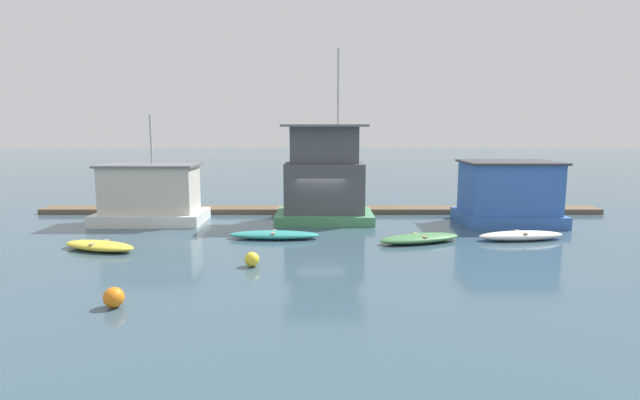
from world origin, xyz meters
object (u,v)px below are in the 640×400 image
Objects in this scene: mooring_post_near_right at (322,201)px; mooring_post_far_left at (520,201)px; houseboat_blue at (508,194)px; buoy_orange at (113,297)px; buoy_yellow at (251,259)px; houseboat_green at (324,180)px; dinghy_green at (419,238)px; mooring_post_far_right at (171,201)px; dinghy_teal at (273,235)px; dinghy_white at (520,235)px; houseboat_white at (150,196)px; dinghy_yellow at (98,246)px.

mooring_post_far_left is at bearing 0.00° from mooring_post_near_right.
houseboat_blue reaches higher than mooring_post_near_right.
buoy_yellow is at bearing 51.38° from buoy_orange.
houseboat_green reaches higher than buoy_orange.
dinghy_green is 2.42× the size of mooring_post_far_right.
buoy_orange is (-3.81, -8.97, 0.11)m from dinghy_teal.
dinghy_green is 10.19m from mooring_post_far_left.
dinghy_white is 2.52× the size of mooring_post_far_left.
dinghy_teal is (7.04, -3.98, -1.29)m from houseboat_white.
dinghy_white reaches higher than dinghy_yellow.
houseboat_green reaches higher than dinghy_white.
dinghy_yellow is (-19.47, -5.94, -1.42)m from houseboat_blue.
dinghy_yellow is 13.92m from dinghy_green.
mooring_post_far_left is (21.05, 2.30, -0.65)m from houseboat_white.
dinghy_green is (13.70, -4.74, -1.28)m from houseboat_white.
houseboat_green is 10.44m from dinghy_white.
mooring_post_far_right is at bearing 136.48° from dinghy_teal.
dinghy_yellow is at bearing -174.04° from dinghy_green.
houseboat_blue reaches higher than dinghy_white.
mooring_post_far_right is at bearing 172.34° from houseboat_blue.
mooring_post_far_left is at bearing 8.62° from houseboat_green.
mooring_post_far_left is (7.35, 7.03, 0.63)m from dinghy_green.
buoy_yellow is (-7.05, -3.94, 0.08)m from dinghy_green.
houseboat_green is 2.25× the size of dinghy_white.
mooring_post_far_right is 20.61m from mooring_post_far_left.
houseboat_blue is 1.22× the size of dinghy_teal.
houseboat_green is at bearing 65.35° from buoy_orange.
buoy_orange is at bearing -141.67° from houseboat_blue.
dinghy_green is 6.92× the size of buoy_orange.
dinghy_yellow is at bearing -174.10° from dinghy_white.
mooring_post_near_right is at bearing 0.00° from mooring_post_far_right.
dinghy_teal is 7.08× the size of buoy_orange.
dinghy_white is (18.47, -4.26, -1.26)m from houseboat_white.
houseboat_green is 5.57× the size of mooring_post_near_right.
houseboat_green is 2.26× the size of dinghy_green.
dinghy_green is 2.51× the size of mooring_post_far_left.
dinghy_green is at bearing -136.25° from mooring_post_far_left.
mooring_post_far_left is at bearing 55.72° from houseboat_blue.
houseboat_white is at bearing 104.04° from buoy_orange.
dinghy_green is 13.30m from buoy_orange.
houseboat_white is at bearing 150.54° from dinghy_teal.
houseboat_white is 3.41× the size of mooring_post_far_right.
houseboat_blue is 20.40m from dinghy_yellow.
buoy_yellow is (-2.78, -9.21, -2.02)m from houseboat_green.
mooring_post_near_right is at bearing 13.81° from houseboat_white.
houseboat_blue is at bearing 33.67° from buoy_yellow.
dinghy_teal is at bearing 85.20° from buoy_yellow.
dinghy_white is at bearing -1.40° from dinghy_teal.
houseboat_green reaches higher than dinghy_teal.
dinghy_green reaches higher than dinghy_teal.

